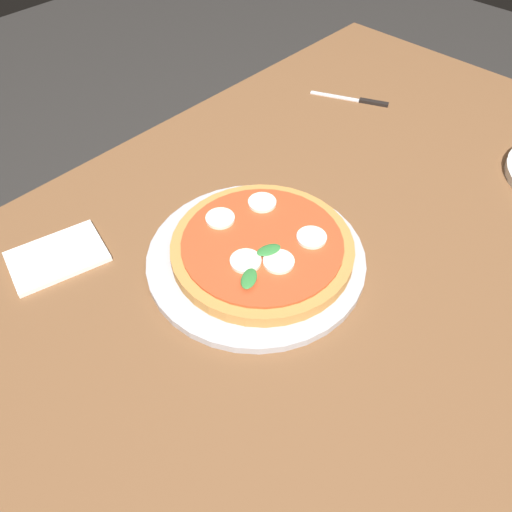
% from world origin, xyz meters
% --- Properties ---
extents(ground_plane, '(6.00, 6.00, 0.00)m').
position_xyz_m(ground_plane, '(0.00, 0.00, 0.00)').
color(ground_plane, '#2D2B28').
extents(dining_table, '(1.33, 0.82, 0.75)m').
position_xyz_m(dining_table, '(0.00, 0.00, 0.64)').
color(dining_table, brown).
rests_on(dining_table, ground_plane).
extents(serving_tray, '(0.31, 0.31, 0.01)m').
position_xyz_m(serving_tray, '(0.08, -0.04, 0.76)').
color(serving_tray, '#B2B2B7').
rests_on(serving_tray, dining_table).
extents(pizza, '(0.26, 0.26, 0.03)m').
position_xyz_m(pizza, '(0.07, -0.04, 0.77)').
color(pizza, '#C6843F').
rests_on(pizza, serving_tray).
extents(napkin, '(0.15, 0.12, 0.01)m').
position_xyz_m(napkin, '(0.27, -0.25, 0.76)').
color(napkin, white).
rests_on(napkin, dining_table).
extents(knife, '(0.07, 0.15, 0.01)m').
position_xyz_m(knife, '(-0.37, -0.19, 0.75)').
color(knife, black).
rests_on(knife, dining_table).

